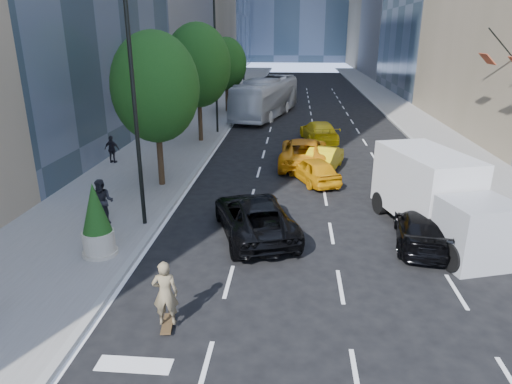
# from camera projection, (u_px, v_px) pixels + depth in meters

# --- Properties ---
(ground) EXTENTS (160.00, 160.00, 0.00)m
(ground) POSITION_uv_depth(u_px,v_px,m) (308.00, 285.00, 14.25)
(ground) COLOR black
(ground) RESTS_ON ground
(sidewalk_left) EXTENTS (6.00, 120.00, 0.15)m
(sidewalk_left) POSITION_uv_depth(u_px,v_px,m) (205.00, 115.00, 43.14)
(sidewalk_left) COLOR slate
(sidewalk_left) RESTS_ON ground
(sidewalk_right) EXTENTS (4.00, 120.00, 0.15)m
(sidewalk_right) POSITION_uv_depth(u_px,v_px,m) (410.00, 118.00, 41.63)
(sidewalk_right) COLOR slate
(sidewalk_right) RESTS_ON ground
(lamp_near) EXTENTS (2.13, 0.22, 10.00)m
(lamp_near) POSITION_uv_depth(u_px,v_px,m) (137.00, 80.00, 16.58)
(lamp_near) COLOR black
(lamp_near) RESTS_ON sidewalk_left
(lamp_far) EXTENTS (2.13, 0.22, 10.00)m
(lamp_far) POSITION_uv_depth(u_px,v_px,m) (218.00, 56.00, 33.51)
(lamp_far) COLOR black
(lamp_far) RESTS_ON sidewalk_left
(tree_near) EXTENTS (4.20, 4.20, 7.46)m
(tree_near) POSITION_uv_depth(u_px,v_px,m) (155.00, 88.00, 21.63)
(tree_near) COLOR black
(tree_near) RESTS_ON sidewalk_left
(tree_mid) EXTENTS (4.50, 4.50, 7.99)m
(tree_mid) POSITION_uv_depth(u_px,v_px,m) (198.00, 66.00, 30.92)
(tree_mid) COLOR black
(tree_mid) RESTS_ON sidewalk_left
(tree_far) EXTENTS (3.90, 3.90, 6.92)m
(tree_far) POSITION_uv_depth(u_px,v_px,m) (226.00, 64.00, 43.37)
(tree_far) COLOR black
(tree_far) RESTS_ON sidewalk_left
(traffic_signal) EXTENTS (2.48, 0.53, 5.20)m
(traffic_signal) POSITION_uv_depth(u_px,v_px,m) (244.00, 63.00, 50.96)
(traffic_signal) COLOR black
(traffic_signal) RESTS_ON sidewalk_left
(skateboarder) EXTENTS (0.72, 0.53, 1.84)m
(skateboarder) POSITION_uv_depth(u_px,v_px,m) (166.00, 297.00, 11.90)
(skateboarder) COLOR brown
(skateboarder) RESTS_ON ground
(black_sedan_lincoln) EXTENTS (4.06, 5.98, 1.52)m
(black_sedan_lincoln) POSITION_uv_depth(u_px,v_px,m) (254.00, 216.00, 17.54)
(black_sedan_lincoln) COLOR black
(black_sedan_lincoln) RESTS_ON ground
(black_sedan_mercedes) EXTENTS (2.48, 4.67, 1.29)m
(black_sedan_mercedes) POSITION_uv_depth(u_px,v_px,m) (421.00, 228.00, 16.78)
(black_sedan_mercedes) COLOR black
(black_sedan_mercedes) RESTS_ON ground
(taxi_a) EXTENTS (3.03, 4.25, 1.35)m
(taxi_a) POSITION_uv_depth(u_px,v_px,m) (314.00, 170.00, 23.78)
(taxi_a) COLOR orange
(taxi_a) RESTS_ON ground
(taxi_b) EXTENTS (2.60, 4.53, 1.41)m
(taxi_b) POSITION_uv_depth(u_px,v_px,m) (325.00, 158.00, 25.95)
(taxi_b) COLOR gold
(taxi_b) RESTS_ON ground
(taxi_c) EXTENTS (2.89, 5.93, 1.62)m
(taxi_c) POSITION_uv_depth(u_px,v_px,m) (304.00, 152.00, 26.79)
(taxi_c) COLOR orange
(taxi_c) RESTS_ON ground
(taxi_d) EXTENTS (2.89, 5.47, 1.51)m
(taxi_d) POSITION_uv_depth(u_px,v_px,m) (319.00, 132.00, 32.53)
(taxi_d) COLOR yellow
(taxi_d) RESTS_ON ground
(city_bus) EXTENTS (5.71, 12.92, 3.50)m
(city_bus) POSITION_uv_depth(u_px,v_px,m) (266.00, 97.00, 42.21)
(city_bus) COLOR silver
(city_bus) RESTS_ON ground
(box_truck) EXTENTS (4.09, 6.84, 3.08)m
(box_truck) POSITION_uv_depth(u_px,v_px,m) (437.00, 196.00, 17.36)
(box_truck) COLOR #BABABA
(box_truck) RESTS_ON ground
(pedestrian_a) EXTENTS (0.99, 0.82, 1.86)m
(pedestrian_a) POSITION_uv_depth(u_px,v_px,m) (102.00, 202.00, 18.14)
(pedestrian_a) COLOR black
(pedestrian_a) RESTS_ON sidewalk_left
(pedestrian_b) EXTENTS (1.00, 0.55, 1.62)m
(pedestrian_b) POSITION_uv_depth(u_px,v_px,m) (112.00, 149.00, 26.75)
(pedestrian_b) COLOR black
(pedestrian_b) RESTS_ON sidewalk_left
(planter_shrub) EXTENTS (1.09, 1.09, 2.61)m
(planter_shrub) POSITION_uv_depth(u_px,v_px,m) (96.00, 221.00, 15.50)
(planter_shrub) COLOR #B3AA95
(planter_shrub) RESTS_ON sidewalk_left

